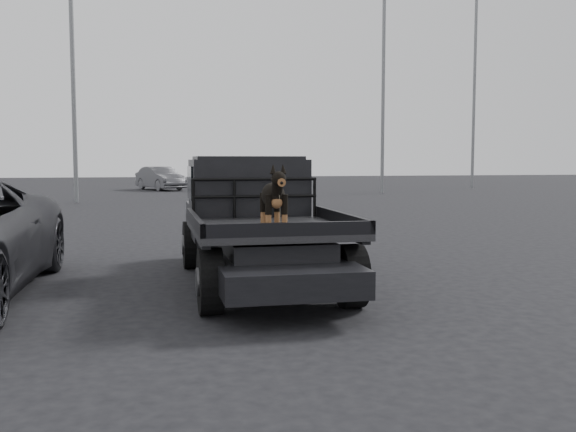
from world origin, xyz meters
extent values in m
plane|color=black|center=(0.00, 0.00, 0.00)|extent=(120.00, 120.00, 0.00)
imported|color=#47484C|center=(-0.70, 30.67, 0.68)|extent=(2.96, 4.34, 1.35)
cylinder|color=slate|center=(-4.26, 20.29, 6.52)|extent=(0.18, 0.18, 13.05)
cylinder|color=slate|center=(10.50, 24.38, 6.82)|extent=(0.18, 0.18, 13.64)
cylinder|color=slate|center=(18.13, 29.08, 6.69)|extent=(0.18, 0.18, 13.39)
camera|label=1|loc=(-1.35, -7.15, 1.75)|focal=40.00mm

